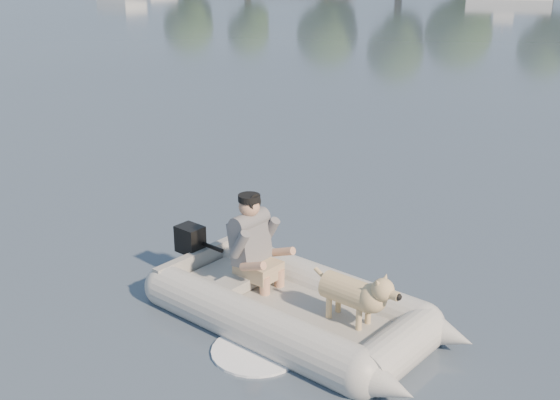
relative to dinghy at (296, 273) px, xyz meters
The scene contains 5 objects.
water 1.07m from the dinghy, 142.55° to the right, with size 160.00×160.00×0.00m, color slate.
dinghy is the anchor object (origin of this frame).
man 0.66m from the dinghy, 160.59° to the left, with size 0.66×0.57×0.98m, color slate, non-canonical shape.
dog 0.59m from the dinghy, 10.60° to the right, with size 0.85×0.30×0.57m, color tan, non-canonical shape.
outboard_motor 1.53m from the dinghy, 164.83° to the left, with size 0.38×0.26×0.72m, color black, non-canonical shape.
Camera 1 is at (3.19, -5.06, 3.57)m, focal length 45.00 mm.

